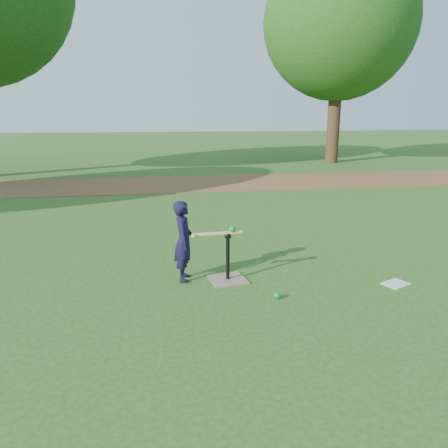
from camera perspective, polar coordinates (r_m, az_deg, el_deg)
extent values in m
plane|color=#285116|center=(5.47, -1.50, -7.43)|extent=(80.00, 80.00, 0.00)
cube|color=brown|center=(12.71, -5.98, 5.25)|extent=(24.00, 3.00, 0.01)
imported|color=black|center=(5.37, -5.29, -2.24)|extent=(0.28, 0.39, 1.00)
sphere|color=#0D9133|center=(5.00, 6.97, -9.24)|extent=(0.08, 0.08, 0.08)
cube|color=silver|center=(5.76, 21.52, -7.27)|extent=(0.37, 0.33, 0.01)
cube|color=#897057|center=(5.48, 0.50, -7.26)|extent=(0.49, 0.49, 0.02)
cylinder|color=black|center=(5.38, 0.50, -4.40)|extent=(0.05, 0.05, 0.55)
cylinder|color=black|center=(5.30, 0.51, -1.49)|extent=(0.08, 0.08, 0.06)
cylinder|color=tan|center=(5.25, -0.75, -1.29)|extent=(0.60, 0.10, 0.05)
sphere|color=tan|center=(5.18, -3.97, -1.55)|extent=(0.06, 0.06, 0.06)
sphere|color=#0D9133|center=(5.27, 1.09, -0.65)|extent=(0.08, 0.08, 0.08)
cylinder|color=#382316|center=(18.48, 14.14, 13.10)|extent=(0.50, 0.50, 3.42)
sphere|color=#285B19|center=(18.76, 14.88, 24.13)|extent=(5.80, 5.80, 5.80)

